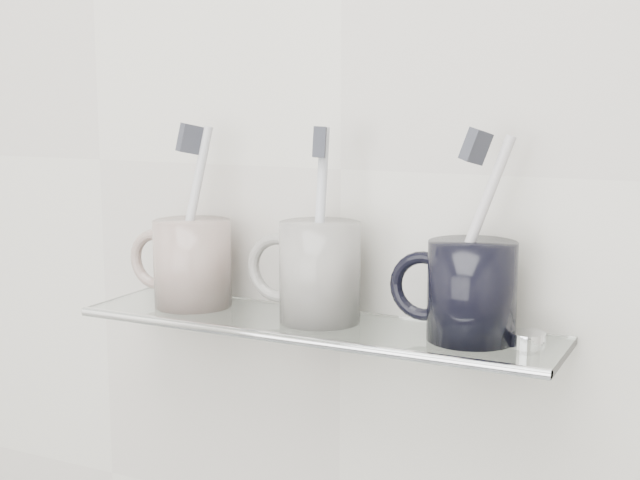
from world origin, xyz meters
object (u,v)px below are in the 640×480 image
Objects in this scene: shelf_glass at (314,325)px; mug_center at (320,272)px; mug_right at (472,291)px; mug_left at (192,263)px.

shelf_glass is 0.06m from mug_center.
mug_right reaches higher than shelf_glass.
shelf_glass is 4.93× the size of mug_center.
shelf_glass is at bearing -179.60° from mug_right.
mug_center is at bearing -21.40° from mug_left.
mug_center is at bearing 54.01° from shelf_glass.
mug_left is at bearing 177.52° from mug_center.
mug_center reaches higher than mug_left.
mug_center is (0.00, 0.00, 0.05)m from shelf_glass.
mug_right is (0.16, 0.00, -0.00)m from mug_center.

